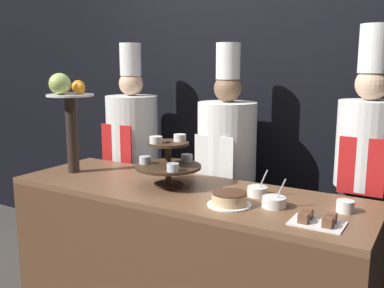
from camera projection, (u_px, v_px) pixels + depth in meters
name	position (u px, v px, depth m)	size (l,w,h in m)	color
wall_back	(253.00, 96.00, 3.25)	(10.00, 0.06, 2.80)	black
buffet_counter	(184.00, 263.00, 2.57)	(2.15, 0.69, 0.92)	brown
tiered_stand	(168.00, 161.00, 2.52)	(0.39, 0.39, 0.31)	#3D2819
fruit_pedestal	(68.00, 104.00, 2.78)	(0.30, 0.30, 0.66)	#2D231E
cake_round	(229.00, 199.00, 2.19)	(0.23, 0.23, 0.07)	white
cup_white	(345.00, 206.00, 2.09)	(0.09, 0.09, 0.06)	white
cake_square_tray	(317.00, 220.00, 1.94)	(0.24, 0.17, 0.05)	white
serving_bowl_near	(274.00, 202.00, 2.16)	(0.12, 0.12, 0.16)	white
serving_bowl_far	(258.00, 191.00, 2.36)	(0.11, 0.11, 0.15)	white
chef_left	(133.00, 150.00, 3.44)	(0.41, 0.41, 1.80)	black
chef_center_left	(226.00, 163.00, 3.02)	(0.41, 0.41, 1.78)	black
chef_center_right	(365.00, 171.00, 2.55)	(0.36, 0.36, 1.86)	#38332D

